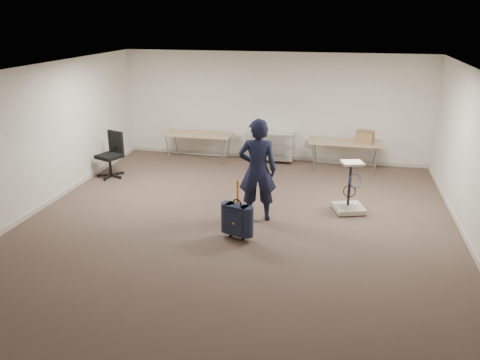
# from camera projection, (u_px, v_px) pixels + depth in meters

# --- Properties ---
(ground) EXTENTS (9.00, 9.00, 0.00)m
(ground) POSITION_uv_depth(u_px,v_px,m) (235.00, 229.00, 8.51)
(ground) COLOR #49372C
(ground) RESTS_ON ground
(room_shell) EXTENTS (8.00, 9.00, 9.00)m
(room_shell) POSITION_uv_depth(u_px,v_px,m) (250.00, 199.00, 9.77)
(room_shell) COLOR silver
(room_shell) RESTS_ON ground
(folding_table_left) EXTENTS (1.80, 0.75, 0.73)m
(folding_table_left) POSITION_uv_depth(u_px,v_px,m) (198.00, 135.00, 12.30)
(folding_table_left) COLOR tan
(folding_table_left) RESTS_ON ground
(folding_table_right) EXTENTS (1.80, 0.75, 0.73)m
(folding_table_right) POSITION_uv_depth(u_px,v_px,m) (346.00, 143.00, 11.53)
(folding_table_right) COLOR tan
(folding_table_right) RESTS_ON ground
(wire_shelf) EXTENTS (1.22, 0.47, 0.80)m
(wire_shelf) POSITION_uv_depth(u_px,v_px,m) (271.00, 146.00, 12.23)
(wire_shelf) COLOR silver
(wire_shelf) RESTS_ON ground
(person) EXTENTS (0.78, 0.58, 1.95)m
(person) POSITION_uv_depth(u_px,v_px,m) (258.00, 170.00, 8.62)
(person) COLOR black
(person) RESTS_ON ground
(suitcase) EXTENTS (0.44, 0.33, 1.07)m
(suitcase) POSITION_uv_depth(u_px,v_px,m) (237.00, 220.00, 8.03)
(suitcase) COLOR #151E31
(suitcase) RESTS_ON ground
(office_chair) EXTENTS (0.65, 0.66, 1.08)m
(office_chair) POSITION_uv_depth(u_px,v_px,m) (112.00, 163.00, 11.17)
(office_chair) COLOR black
(office_chair) RESTS_ON ground
(equipment_cart) EXTENTS (0.70, 0.70, 1.03)m
(equipment_cart) POSITION_uv_depth(u_px,v_px,m) (349.00, 199.00, 9.19)
(equipment_cart) COLOR #F0E9CE
(equipment_cart) RESTS_ON ground
(cardboard_box) EXTENTS (0.46, 0.39, 0.30)m
(cardboard_box) POSITION_uv_depth(u_px,v_px,m) (365.00, 137.00, 11.33)
(cardboard_box) COLOR #956B45
(cardboard_box) RESTS_ON folding_table_right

